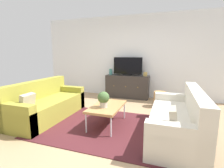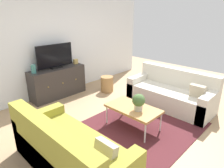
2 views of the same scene
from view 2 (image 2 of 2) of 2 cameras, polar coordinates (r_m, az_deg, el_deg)
ground_plane at (r=3.96m, az=4.61°, el=-12.13°), size 10.00×10.00×0.00m
wall_back at (r=5.38m, az=-16.75°, el=11.24°), size 6.40×0.12×2.70m
area_rug at (r=3.88m, az=6.36°, el=-12.84°), size 2.50×1.90×0.01m
couch_left_side at (r=2.95m, az=-12.66°, el=-18.70°), size 0.82×1.89×0.84m
couch_right_side at (r=4.86m, az=16.55°, el=-2.74°), size 0.82×1.89×0.84m
coffee_table at (r=3.78m, az=6.01°, el=-7.03°), size 0.56×0.99×0.42m
potted_plant at (r=3.60m, az=7.52°, el=-4.91°), size 0.23×0.23×0.31m
tv_console at (r=5.33m, az=-15.04°, el=0.47°), size 1.41×0.47×0.75m
flat_screen_tv at (r=5.17m, az=-15.83°, el=7.52°), size 0.95×0.16×0.59m
glass_vase at (r=4.94m, az=-21.32°, el=4.00°), size 0.11×0.11×0.20m
mantel_clock at (r=5.51m, az=-10.26°, el=6.27°), size 0.11×0.07×0.13m
wicker_basket at (r=5.51m, az=-1.42°, el=0.00°), size 0.34×0.34×0.42m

